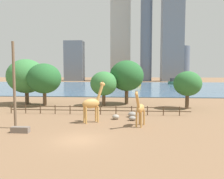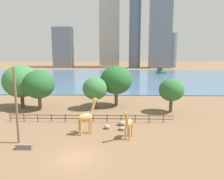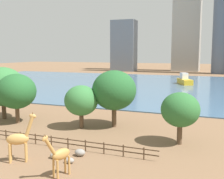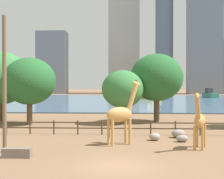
{
  "view_description": "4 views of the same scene",
  "coord_description": "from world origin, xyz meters",
  "px_view_note": "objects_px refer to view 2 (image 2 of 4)",
  "views": [
    {
      "loc": [
        4.37,
        -18.73,
        5.95
      ],
      "look_at": [
        0.41,
        32.53,
        2.07
      ],
      "focal_mm": 35.0,
      "sensor_mm": 36.0,
      "label": 1
    },
    {
      "loc": [
        4.21,
        -21.34,
        10.85
      ],
      "look_at": [
        3.01,
        25.46,
        3.05
      ],
      "focal_mm": 35.0,
      "sensor_mm": 36.0,
      "label": 2
    },
    {
      "loc": [
        18.55,
        -14.8,
        10.85
      ],
      "look_at": [
        -1.25,
        35.3,
        3.8
      ],
      "focal_mm": 45.0,
      "sensor_mm": 36.0,
      "label": 3
    },
    {
      "loc": [
        0.68,
        -19.21,
        4.63
      ],
      "look_at": [
        -1.63,
        24.89,
        3.93
      ],
      "focal_mm": 55.0,
      "sensor_mm": 36.0,
      "label": 4
    }
  ],
  "objects_px": {
    "tree_center_broad": "(171,90)",
    "feeding_trough": "(24,147)",
    "tree_right_small": "(95,89)",
    "boulder_near_fence": "(107,127)",
    "utility_pole": "(16,106)",
    "boulder_by_pole": "(122,123)",
    "tree_left_large": "(21,81)",
    "giraffe_companion": "(128,123)",
    "tree_right_tall": "(39,84)",
    "boat_sailboat": "(160,72)",
    "boat_ferry": "(122,73)",
    "tree_left_small": "(116,80)",
    "giraffe_tall": "(86,117)",
    "boulder_small": "(122,128)"
  },
  "relations": [
    {
      "from": "giraffe_companion",
      "to": "boulder_by_pole",
      "type": "distance_m",
      "value": 5.44
    },
    {
      "from": "boulder_near_fence",
      "to": "tree_right_small",
      "type": "height_order",
      "value": "tree_right_small"
    },
    {
      "from": "giraffe_companion",
      "to": "boat_sailboat",
      "type": "relative_size",
      "value": 0.56
    },
    {
      "from": "tree_center_broad",
      "to": "feeding_trough",
      "type": "bearing_deg",
      "value": -141.28
    },
    {
      "from": "tree_left_large",
      "to": "giraffe_tall",
      "type": "bearing_deg",
      "value": -43.38
    },
    {
      "from": "boulder_by_pole",
      "to": "tree_left_small",
      "type": "height_order",
      "value": "tree_left_small"
    },
    {
      "from": "boulder_by_pole",
      "to": "feeding_trough",
      "type": "height_order",
      "value": "boulder_by_pole"
    },
    {
      "from": "boulder_small",
      "to": "boat_sailboat",
      "type": "distance_m",
      "value": 89.24
    },
    {
      "from": "boulder_by_pole",
      "to": "tree_center_broad",
      "type": "bearing_deg",
      "value": 40.15
    },
    {
      "from": "boulder_small",
      "to": "boat_ferry",
      "type": "xyz_separation_m",
      "value": [
        1.68,
        75.18,
        1.21
      ]
    },
    {
      "from": "tree_left_large",
      "to": "tree_left_small",
      "type": "height_order",
      "value": "tree_left_large"
    },
    {
      "from": "boat_sailboat",
      "to": "boulder_near_fence",
      "type": "bearing_deg",
      "value": -27.5
    },
    {
      "from": "utility_pole",
      "to": "tree_right_small",
      "type": "xyz_separation_m",
      "value": [
        7.66,
        16.91,
        -0.61
      ]
    },
    {
      "from": "boat_ferry",
      "to": "giraffe_tall",
      "type": "bearing_deg",
      "value": -29.36
    },
    {
      "from": "boat_ferry",
      "to": "boat_sailboat",
      "type": "bearing_deg",
      "value": 94.43
    },
    {
      "from": "tree_center_broad",
      "to": "tree_right_tall",
      "type": "height_order",
      "value": "tree_right_tall"
    },
    {
      "from": "giraffe_companion",
      "to": "boat_sailboat",
      "type": "distance_m",
      "value": 91.95
    },
    {
      "from": "tree_left_small",
      "to": "boat_ferry",
      "type": "height_order",
      "value": "tree_left_small"
    },
    {
      "from": "boulder_by_pole",
      "to": "tree_right_tall",
      "type": "distance_m",
      "value": 18.66
    },
    {
      "from": "tree_right_small",
      "to": "feeding_trough",
      "type": "bearing_deg",
      "value": -108.54
    },
    {
      "from": "giraffe_tall",
      "to": "tree_right_tall",
      "type": "height_order",
      "value": "tree_right_tall"
    },
    {
      "from": "boat_ferry",
      "to": "feeding_trough",
      "type": "bearing_deg",
      "value": -33.5
    },
    {
      "from": "tree_right_small",
      "to": "boulder_near_fence",
      "type": "bearing_deg",
      "value": -76.01
    },
    {
      "from": "boulder_by_pole",
      "to": "tree_left_large",
      "type": "xyz_separation_m",
      "value": [
        -19.78,
        10.52,
        4.98
      ]
    },
    {
      "from": "boulder_small",
      "to": "tree_left_small",
      "type": "bearing_deg",
      "value": 93.54
    },
    {
      "from": "utility_pole",
      "to": "boulder_near_fence",
      "type": "relative_size",
      "value": 10.43
    },
    {
      "from": "tree_center_broad",
      "to": "boulder_near_fence",
      "type": "bearing_deg",
      "value": -140.6
    },
    {
      "from": "boat_sailboat",
      "to": "giraffe_companion",
      "type": "bearing_deg",
      "value": -25.15
    },
    {
      "from": "tree_right_tall",
      "to": "tree_right_small",
      "type": "relative_size",
      "value": 1.23
    },
    {
      "from": "feeding_trough",
      "to": "tree_left_small",
      "type": "height_order",
      "value": "tree_left_small"
    },
    {
      "from": "feeding_trough",
      "to": "tree_left_large",
      "type": "distance_m",
      "value": 21.57
    },
    {
      "from": "boulder_small",
      "to": "tree_right_small",
      "type": "height_order",
      "value": "tree_right_small"
    },
    {
      "from": "tree_right_tall",
      "to": "boat_ferry",
      "type": "distance_m",
      "value": 66.47
    },
    {
      "from": "giraffe_companion",
      "to": "tree_left_large",
      "type": "distance_m",
      "value": 26.04
    },
    {
      "from": "tree_left_large",
      "to": "tree_center_broad",
      "type": "bearing_deg",
      "value": -5.33
    },
    {
      "from": "utility_pole",
      "to": "tree_left_small",
      "type": "distance_m",
      "value": 22.69
    },
    {
      "from": "giraffe_companion",
      "to": "tree_right_small",
      "type": "distance_m",
      "value": 16.3
    },
    {
      "from": "boulder_near_fence",
      "to": "boulder_by_pole",
      "type": "relative_size",
      "value": 0.77
    },
    {
      "from": "boulder_near_fence",
      "to": "feeding_trough",
      "type": "height_order",
      "value": "boulder_near_fence"
    },
    {
      "from": "giraffe_companion",
      "to": "tree_right_small",
      "type": "relative_size",
      "value": 0.67
    },
    {
      "from": "tree_left_small",
      "to": "tree_right_small",
      "type": "relative_size",
      "value": 1.34
    },
    {
      "from": "boulder_small",
      "to": "tree_left_large",
      "type": "relative_size",
      "value": 0.11
    },
    {
      "from": "giraffe_companion",
      "to": "boulder_by_pole",
      "type": "bearing_deg",
      "value": -153.45
    },
    {
      "from": "feeding_trough",
      "to": "boat_ferry",
      "type": "xyz_separation_m",
      "value": [
        12.94,
        81.68,
        1.19
      ]
    },
    {
      "from": "boulder_small",
      "to": "tree_left_large",
      "type": "height_order",
      "value": "tree_left_large"
    },
    {
      "from": "tree_right_tall",
      "to": "boat_sailboat",
      "type": "height_order",
      "value": "tree_right_tall"
    },
    {
      "from": "boulder_small",
      "to": "boat_ferry",
      "type": "height_order",
      "value": "boat_ferry"
    },
    {
      "from": "boulder_small",
      "to": "tree_right_small",
      "type": "relative_size",
      "value": 0.15
    },
    {
      "from": "boulder_near_fence",
      "to": "boat_sailboat",
      "type": "relative_size",
      "value": 0.12
    },
    {
      "from": "giraffe_companion",
      "to": "boulder_small",
      "type": "height_order",
      "value": "giraffe_companion"
    }
  ]
}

